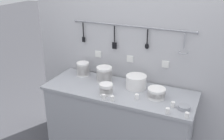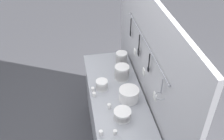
# 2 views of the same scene
# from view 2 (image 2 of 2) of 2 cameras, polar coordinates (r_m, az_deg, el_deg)

# --- Properties ---
(counter) EXTENTS (1.53, 0.57, 0.88)m
(counter) POSITION_cam_2_polar(r_m,az_deg,el_deg) (3.14, 0.80, -10.69)
(counter) COLOR #9EA0A8
(counter) RESTS_ON ground
(back_wall) EXTENTS (2.33, 0.11, 1.92)m
(back_wall) POSITION_cam_2_polar(r_m,az_deg,el_deg) (2.85, 7.20, -2.66)
(back_wall) COLOR #B2B2B7
(back_wall) RESTS_ON ground
(bowl_stack_back_corner) EXTENTS (0.17, 0.17, 0.10)m
(bowl_stack_back_corner) POSITION_cam_2_polar(r_m,az_deg,el_deg) (2.53, 2.28, -9.67)
(bowl_stack_back_corner) COLOR white
(bowl_stack_back_corner) RESTS_ON counter
(bowl_stack_wide_centre) EXTENTS (0.14, 0.14, 0.15)m
(bowl_stack_wide_centre) POSITION_cam_2_polar(r_m,az_deg,el_deg) (3.22, 2.10, 2.61)
(bowl_stack_wide_centre) COLOR white
(bowl_stack_wide_centre) RESTS_ON counter
(bowl_stack_nested_right) EXTENTS (0.13, 0.13, 0.11)m
(bowl_stack_nested_right) POSITION_cam_2_polar(r_m,az_deg,el_deg) (2.84, -2.23, -3.25)
(bowl_stack_nested_right) COLOR white
(bowl_stack_nested_right) RESTS_ON counter
(bowl_stack_tall_left) EXTENTS (0.16, 0.16, 0.17)m
(bowl_stack_tall_left) POSITION_cam_2_polar(r_m,az_deg,el_deg) (2.97, 2.17, -0.55)
(bowl_stack_tall_left) COLOR white
(bowl_stack_tall_left) RESTS_ON counter
(plate_stack) EXTENTS (0.21, 0.21, 0.13)m
(plate_stack) POSITION_cam_2_polar(r_m,az_deg,el_deg) (2.71, 3.70, -5.37)
(plate_stack) COLOR white
(plate_stack) RESTS_ON counter
(cup_front_left) EXTENTS (0.04, 0.04, 0.05)m
(cup_front_left) POSITION_cam_2_polar(r_m,az_deg,el_deg) (2.84, -4.20, -4.24)
(cup_front_left) COLOR white
(cup_front_left) RESTS_ON counter
(cup_centre) EXTENTS (0.04, 0.04, 0.05)m
(cup_centre) POSITION_cam_2_polar(r_m,az_deg,el_deg) (2.77, -3.91, -5.37)
(cup_centre) COLOR white
(cup_centre) RESTS_ON counter
(cup_back_left) EXTENTS (0.04, 0.04, 0.05)m
(cup_back_left) POSITION_cam_2_polar(r_m,az_deg,el_deg) (2.64, -0.62, -7.86)
(cup_back_left) COLOR white
(cup_back_left) RESTS_ON counter
(cup_edge_far) EXTENTS (0.04, 0.04, 0.05)m
(cup_edge_far) POSITION_cam_2_polar(r_m,az_deg,el_deg) (2.41, -2.45, -13.52)
(cup_edge_far) COLOR white
(cup_edge_far) RESTS_ON counter
(cup_by_caddy) EXTENTS (0.04, 0.04, 0.05)m
(cup_by_caddy) POSITION_cam_2_polar(r_m,az_deg,el_deg) (2.42, 0.67, -13.44)
(cup_by_caddy) COLOR white
(cup_by_caddy) RESTS_ON counter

